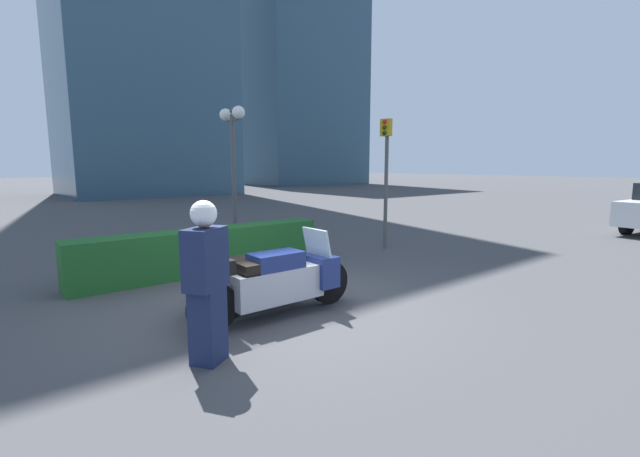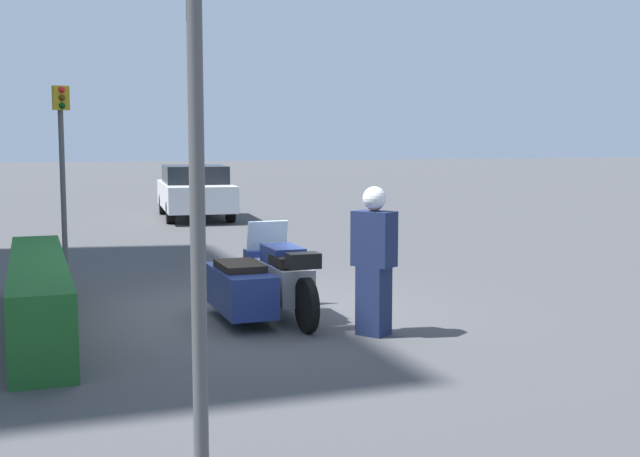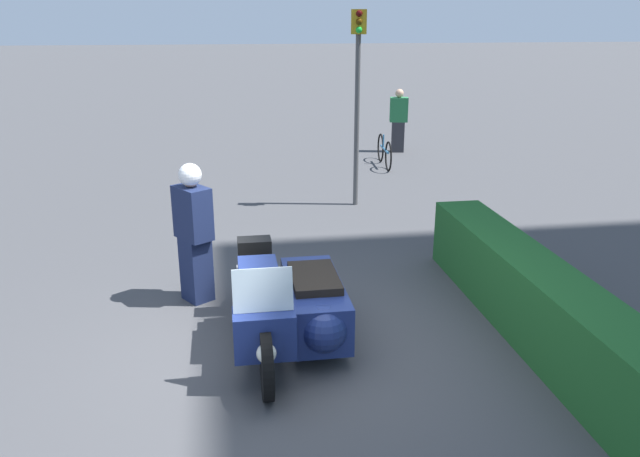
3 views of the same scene
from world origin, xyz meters
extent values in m
plane|color=#424244|center=(0.00, 0.00, 0.00)|extent=(160.00, 160.00, 0.00)
cylinder|color=black|center=(0.63, -0.35, 0.32)|extent=(0.64, 0.10, 0.64)
cylinder|color=black|center=(-1.22, -0.34, 0.32)|extent=(0.64, 0.10, 0.64)
cylinder|color=black|center=(-0.47, 0.24, 0.25)|extent=(0.50, 0.10, 0.50)
cube|color=#B7B7BC|center=(-0.29, -0.34, 0.45)|extent=(1.31, 0.42, 0.45)
cube|color=navy|center=(-0.29, -0.34, 0.77)|extent=(0.71, 0.40, 0.24)
cube|color=black|center=(-0.59, -0.34, 0.75)|extent=(0.52, 0.40, 0.12)
cube|color=navy|center=(0.44, -0.35, 0.54)|extent=(0.32, 0.57, 0.44)
cube|color=silver|center=(0.39, -0.35, 0.95)|extent=(0.11, 0.55, 0.40)
sphere|color=white|center=(0.68, -0.35, 0.47)|extent=(0.18, 0.18, 0.18)
cube|color=navy|center=(-0.41, 0.24, 0.40)|extent=(1.47, 0.57, 0.50)
sphere|color=navy|center=(0.21, 0.24, 0.42)|extent=(0.47, 0.47, 0.48)
cube|color=black|center=(-0.41, 0.24, 0.69)|extent=(0.81, 0.49, 0.09)
cube|color=black|center=(-1.10, -0.34, 0.82)|extent=(0.24, 0.38, 0.18)
cube|color=#192347|center=(-1.58, -1.03, 0.40)|extent=(0.43, 0.41, 0.79)
cube|color=#192347|center=(-1.58, -1.03, 1.11)|extent=(0.54, 0.49, 0.63)
sphere|color=tan|center=(-1.58, -1.03, 1.53)|extent=(0.21, 0.21, 0.21)
sphere|color=white|center=(-1.58, -1.03, 1.57)|extent=(0.27, 0.27, 0.27)
cube|color=#1E5623|center=(-0.03, 2.57, 0.42)|extent=(4.81, 0.62, 0.85)
cylinder|color=#4C4C4C|center=(-5.30, 1.73, 1.51)|extent=(0.09, 0.09, 3.01)
cube|color=#B79319|center=(-5.24, 1.72, 3.21)|extent=(0.18, 0.28, 0.40)
sphere|color=#410707|center=(-5.17, 1.71, 3.34)|extent=(0.11, 0.11, 0.11)
sphere|color=#462D06|center=(-5.17, 1.71, 3.21)|extent=(0.11, 0.11, 0.11)
sphere|color=green|center=(-5.17, 1.71, 3.08)|extent=(0.11, 0.11, 0.11)
cube|color=#2D2D33|center=(-9.84, 3.80, 0.38)|extent=(0.33, 0.37, 0.77)
cube|color=#26723F|center=(-9.84, 3.80, 1.07)|extent=(0.36, 0.50, 0.61)
sphere|color=tan|center=(-9.84, 3.80, 1.48)|extent=(0.21, 0.21, 0.21)
torus|color=black|center=(-7.85, 3.02, 0.32)|extent=(0.68, 0.09, 0.68)
torus|color=black|center=(-8.83, 3.09, 0.32)|extent=(0.68, 0.09, 0.68)
cylinder|color=#2D668C|center=(-8.34, 3.06, 0.38)|extent=(0.89, 0.11, 0.05)
cylinder|color=#2D668C|center=(-8.49, 3.07, 0.54)|extent=(0.04, 0.04, 0.32)
camera|label=1|loc=(-3.32, -5.07, 2.05)|focal=24.00mm
camera|label=2|loc=(-9.83, 2.63, 2.20)|focal=45.00mm
camera|label=3|loc=(5.54, -0.63, 3.28)|focal=35.00mm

